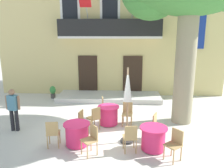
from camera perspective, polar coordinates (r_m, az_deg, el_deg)
name	(u,v)px	position (r m, az deg, el deg)	size (l,w,h in m)	color
ground_plane	(95,130)	(8.73, -4.25, -11.58)	(120.00, 120.00, 0.00)	beige
building_facade	(112,30)	(14.87, 0.03, 13.52)	(13.00, 5.09, 7.50)	#DBC67F
entrance_step_platform	(109,97)	(12.47, -0.73, -3.26)	(5.61, 1.84, 0.25)	silver
cafe_table_near_tree	(108,115)	(9.07, -0.90, -7.87)	(0.86, 0.86, 0.76)	#E52D66
cafe_chair_near_tree_0	(127,112)	(9.00, 3.92, -7.14)	(0.44, 0.44, 0.91)	tan
cafe_chair_near_tree_1	(105,106)	(9.72, -1.76, -5.56)	(0.46, 0.46, 0.91)	tan
cafe_chair_near_tree_2	(94,117)	(8.53, -4.46, -8.31)	(0.57, 0.57, 0.91)	tan
cafe_table_middle	(77,134)	(7.59, -8.86, -12.39)	(0.86, 0.86, 0.76)	#E52D66
cafe_chair_middle_0	(53,132)	(7.55, -14.74, -11.67)	(0.45, 0.45, 0.91)	tan
cafe_chair_middle_1	(91,138)	(6.98, -5.29, -13.42)	(0.56, 0.56, 0.91)	tan
cafe_chair_middle_2	(84,121)	(8.19, -7.19, -9.33)	(0.48, 0.48, 0.91)	tan
cafe_table_front	(153,138)	(7.35, 10.42, -13.34)	(0.86, 0.86, 0.76)	#E52D66
cafe_chair_front_0	(130,136)	(7.06, 4.63, -13.08)	(0.46, 0.46, 0.91)	tan
cafe_chair_front_1	(175,143)	(6.92, 15.61, -14.11)	(0.56, 0.56, 0.91)	tan
cafe_chair_front_2	(157,125)	(7.97, 11.42, -10.13)	(0.52, 0.52, 0.91)	tan
cafe_umbrella	(128,95)	(7.27, 3.96, -2.68)	(0.44, 0.44, 2.55)	#997A56
ground_planter_left	(53,91)	(13.00, -14.75, -1.84)	(0.33, 0.33, 0.69)	#47423D
pedestrian_mid_plaza	(13,108)	(9.11, -23.72, -5.49)	(0.53, 0.30, 1.61)	#232328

